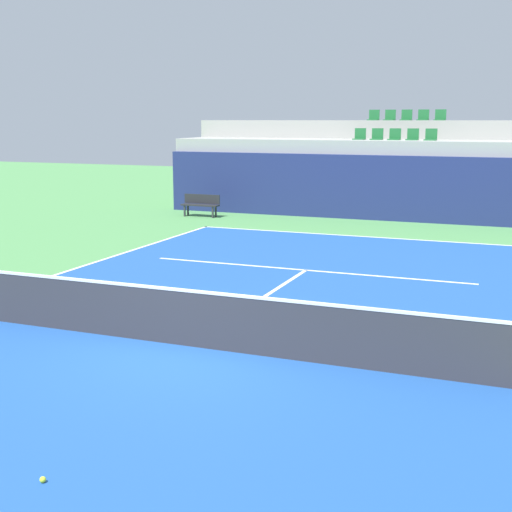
{
  "coord_description": "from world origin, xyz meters",
  "views": [
    {
      "loc": [
        5.19,
        -9.93,
        3.71
      ],
      "look_at": [
        0.42,
        2.0,
        1.2
      ],
      "focal_mm": 49.3,
      "sensor_mm": 36.0,
      "label": 1
    }
  ],
  "objects": [
    {
      "name": "seating_row_lower",
      "position": [
        -0.0,
        17.38,
        3.05
      ],
      "size": [
        3.17,
        0.44,
        0.44
      ],
      "color": "#1E6633",
      "rests_on": "stands_tier_lower"
    },
    {
      "name": "tennis_ball_0",
      "position": [
        0.66,
        -4.54,
        0.04
      ],
      "size": [
        0.07,
        0.07,
        0.07
      ],
      "primitive_type": "sphere",
      "color": "#CCE033",
      "rests_on": "court_surface"
    },
    {
      "name": "seating_row_upper",
      "position": [
        -0.0,
        19.78,
        3.78
      ],
      "size": [
        3.17,
        0.44,
        0.44
      ],
      "color": "#1E6633",
      "rests_on": "stands_tier_upper"
    },
    {
      "name": "ground_plane",
      "position": [
        0.0,
        0.0,
        0.0
      ],
      "size": [
        80.0,
        80.0,
        0.0
      ],
      "primitive_type": "plane",
      "color": "#4C8C4C"
    },
    {
      "name": "baseline_far",
      "position": [
        0.0,
        11.95,
        0.01
      ],
      "size": [
        11.0,
        0.1,
        0.0
      ],
      "primitive_type": "cube",
      "color": "white",
      "rests_on": "court_surface"
    },
    {
      "name": "stands_tier_lower",
      "position": [
        0.0,
        17.28,
        1.46
      ],
      "size": [
        17.56,
        2.4,
        2.92
      ],
      "primitive_type": "cube",
      "color": "#9E9E99",
      "rests_on": "ground_plane"
    },
    {
      "name": "player_bench",
      "position": [
        -6.81,
        14.34,
        0.51
      ],
      "size": [
        1.5,
        0.4,
        0.85
      ],
      "color": "#232328",
      "rests_on": "ground_plane"
    },
    {
      "name": "court_surface",
      "position": [
        0.0,
        0.0,
        0.01
      ],
      "size": [
        11.0,
        24.0,
        0.01
      ],
      "primitive_type": "cube",
      "color": "#1E4C99",
      "rests_on": "ground_plane"
    },
    {
      "name": "stands_tier_upper",
      "position": [
        0.0,
        19.68,
        1.83
      ],
      "size": [
        17.56,
        2.4,
        3.66
      ],
      "primitive_type": "cube",
      "color": "#9E9E99",
      "rests_on": "ground_plane"
    },
    {
      "name": "service_line_far",
      "position": [
        0.0,
        6.4,
        0.01
      ],
      "size": [
        8.26,
        0.1,
        0.0
      ],
      "primitive_type": "cube",
      "color": "white",
      "rests_on": "court_surface"
    },
    {
      "name": "tennis_net",
      "position": [
        0.0,
        0.0,
        0.51
      ],
      "size": [
        11.08,
        0.08,
        1.07
      ],
      "color": "black",
      "rests_on": "court_surface"
    },
    {
      "name": "back_wall",
      "position": [
        0.0,
        15.93,
        1.2
      ],
      "size": [
        17.56,
        0.3,
        2.4
      ],
      "primitive_type": "cube",
      "color": "navy",
      "rests_on": "ground_plane"
    },
    {
      "name": "centre_service_line",
      "position": [
        0.0,
        3.2,
        0.01
      ],
      "size": [
        0.1,
        6.4,
        0.0
      ],
      "primitive_type": "cube",
      "color": "white",
      "rests_on": "court_surface"
    }
  ]
}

